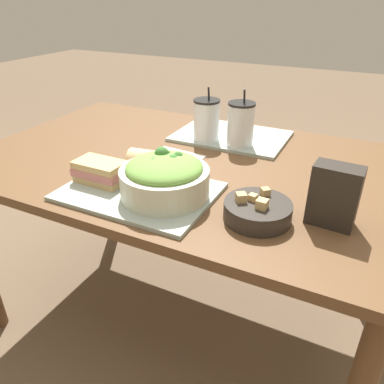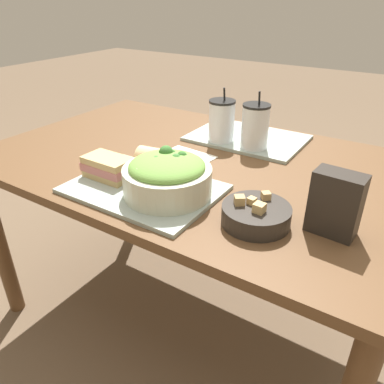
{
  "view_description": "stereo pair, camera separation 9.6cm",
  "coord_description": "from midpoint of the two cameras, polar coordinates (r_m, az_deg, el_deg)",
  "views": [
    {
      "loc": [
        0.55,
        -1.05,
        1.22
      ],
      "look_at": [
        0.18,
        -0.29,
        0.77
      ],
      "focal_mm": 35.0,
      "sensor_mm": 36.0,
      "label": 1
    },
    {
      "loc": [
        0.63,
        -1.0,
        1.22
      ],
      "look_at": [
        0.18,
        -0.29,
        0.77
      ],
      "focal_mm": 35.0,
      "sensor_mm": 36.0,
      "label": 2
    }
  ],
  "objects": [
    {
      "name": "ground_plane",
      "position": [
        1.7,
        -2.8,
        -17.61
      ],
      "size": [
        12.0,
        12.0,
        0.0
      ],
      "primitive_type": "plane",
      "color": "brown"
    },
    {
      "name": "dining_table",
      "position": [
        1.32,
        -3.44,
        1.68
      ],
      "size": [
        1.43,
        0.92,
        0.72
      ],
      "color": "brown",
      "rests_on": "ground_plane"
    },
    {
      "name": "tray_near",
      "position": [
        1.07,
        -10.57,
        0.02
      ],
      "size": [
        0.42,
        0.3,
        0.01
      ],
      "color": "#99A89E",
      "rests_on": "dining_table"
    },
    {
      "name": "tray_far",
      "position": [
        1.47,
        4.12,
        8.47
      ],
      "size": [
        0.42,
        0.3,
        0.01
      ],
      "color": "#99A89E",
      "rests_on": "dining_table"
    },
    {
      "name": "salad_bowl",
      "position": [
        1.01,
        -6.93,
        2.23
      ],
      "size": [
        0.24,
        0.24,
        0.13
      ],
      "color": "beige",
      "rests_on": "tray_near"
    },
    {
      "name": "soup_bowl",
      "position": [
        0.93,
        7.07,
        -2.84
      ],
      "size": [
        0.17,
        0.17,
        0.07
      ],
      "color": "#2D2823",
      "rests_on": "dining_table"
    },
    {
      "name": "sandwich_near",
      "position": [
        1.13,
        -16.19,
        2.96
      ],
      "size": [
        0.15,
        0.09,
        0.06
      ],
      "rotation": [
        0.0,
        0.0,
        -0.01
      ],
      "color": "tan",
      "rests_on": "tray_near"
    },
    {
      "name": "baguette_near",
      "position": [
        1.15,
        -8.78,
        4.51
      ],
      "size": [
        0.14,
        0.09,
        0.07
      ],
      "rotation": [
        0.0,
        0.0,
        1.71
      ],
      "color": "#DBBC84",
      "rests_on": "tray_near"
    },
    {
      "name": "drink_cup_dark",
      "position": [
        1.4,
        0.22,
        10.71
      ],
      "size": [
        0.1,
        0.1,
        0.2
      ],
      "color": "silver",
      "rests_on": "tray_far"
    },
    {
      "name": "drink_cup_red",
      "position": [
        1.35,
        5.37,
        9.99
      ],
      "size": [
        0.1,
        0.1,
        0.2
      ],
      "color": "silver",
      "rests_on": "tray_far"
    },
    {
      "name": "chip_bag",
      "position": [
        0.93,
        18.15,
        -0.64
      ],
      "size": [
        0.12,
        0.07,
        0.15
      ],
      "rotation": [
        0.0,
        0.0,
        -0.07
      ],
      "color": "#28231E",
      "rests_on": "dining_table"
    },
    {
      "name": "napkin_folded",
      "position": [
        1.29,
        -4.75,
        5.28
      ],
      "size": [
        0.19,
        0.14,
        0.0
      ],
      "color": "silver",
      "rests_on": "dining_table"
    }
  ]
}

